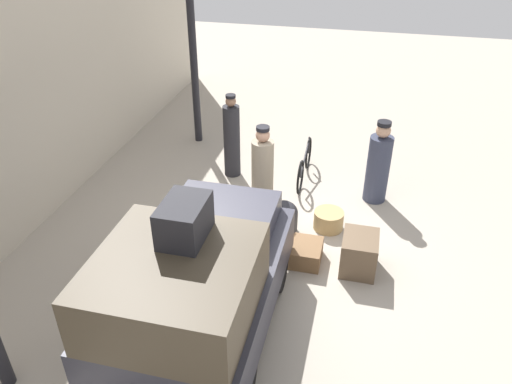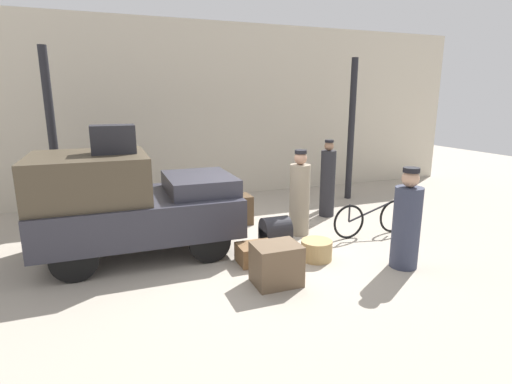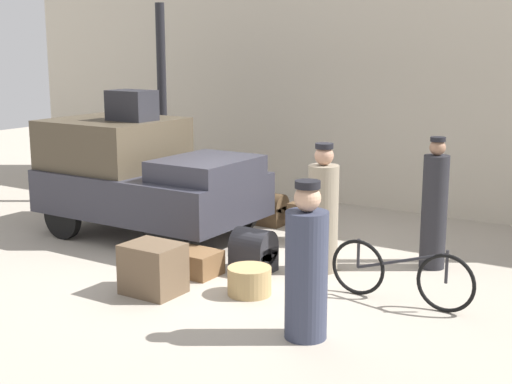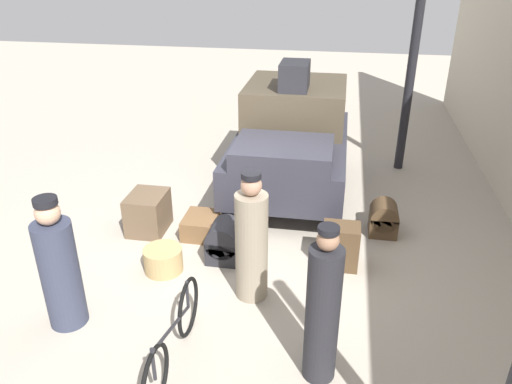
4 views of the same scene
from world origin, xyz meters
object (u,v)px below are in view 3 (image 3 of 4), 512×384
suitcase_small_leather (272,210)px  truck (142,175)px  trunk_large_brown (153,269)px  porter_standing_middle (306,268)px  bicycle (400,274)px  trunk_umber_medium (306,222)px  trunk_wicker_pale (253,251)px  suitcase_tan_flat (195,263)px  porter_with_bicycle (434,208)px  wicker_basket (249,281)px  trunk_on_truck_roof (132,105)px  porter_carrying_trunk (323,214)px

suitcase_small_leather → truck: bearing=-131.3°
trunk_large_brown → porter_standing_middle: bearing=-4.5°
bicycle → trunk_umber_medium: size_ratio=2.78×
trunk_wicker_pale → trunk_large_brown: bearing=-112.9°
porter_standing_middle → suitcase_tan_flat: (-2.13, 0.98, -0.56)m
porter_with_bicycle → trunk_wicker_pale: size_ratio=3.03×
truck → trunk_wicker_pale: truck is taller
truck → trunk_umber_medium: 2.58m
truck → trunk_large_brown: 2.77m
wicker_basket → suitcase_small_leather: bearing=116.9°
trunk_umber_medium → trunk_on_truck_roof: trunk_on_truck_roof is taller
porter_standing_middle → porter_with_bicycle: bearing=84.1°
suitcase_tan_flat → trunk_on_truck_roof: 2.94m
truck → porter_standing_middle: size_ratio=2.03×
porter_with_bicycle → suitcase_small_leather: 3.08m
trunk_wicker_pale → trunk_umber_medium: bearing=93.6°
porter_carrying_trunk → porter_with_bicycle: (1.15, 0.89, 0.04)m
suitcase_tan_flat → trunk_wicker_pale: (0.56, 0.50, 0.12)m
porter_carrying_trunk → porter_standing_middle: bearing=-66.9°
porter_with_bicycle → trunk_umber_medium: bearing=175.3°
porter_standing_middle → suitcase_small_leather: 4.53m
suitcase_small_leather → trunk_large_brown: bearing=-81.7°
porter_carrying_trunk → trunk_on_truck_roof: 3.52m
bicycle → suitcase_tan_flat: bicycle is taller
porter_with_bicycle → porter_carrying_trunk: bearing=-142.1°
truck → porter_carrying_trunk: truck is taller
trunk_large_brown → trunk_umber_medium: (0.45, 2.87, 0.01)m
suitcase_small_leather → bicycle: bearing=-36.2°
porter_carrying_trunk → trunk_large_brown: 2.27m
porter_with_bicycle → trunk_umber_medium: 2.04m
porter_with_bicycle → suitcase_small_leather: bearing=165.1°
truck → porter_with_bicycle: 4.36m
suitcase_tan_flat → trunk_wicker_pale: bearing=41.7°
wicker_basket → porter_carrying_trunk: (0.30, 1.25, 0.59)m
wicker_basket → suitcase_tan_flat: wicker_basket is taller
trunk_on_truck_roof → suitcase_small_leather: bearing=45.6°
porter_standing_middle → trunk_large_brown: size_ratio=2.43×
trunk_umber_medium → wicker_basket: bearing=-77.3°
trunk_large_brown → trunk_wicker_pale: (0.55, 1.31, -0.03)m
trunk_large_brown → trunk_wicker_pale: size_ratio=1.16×
porter_carrying_trunk → trunk_umber_medium: porter_carrying_trunk is taller
porter_carrying_trunk → bicycle: bearing=-24.0°
porter_carrying_trunk → trunk_umber_medium: bearing=127.9°
suitcase_small_leather → suitcase_tan_flat: bearing=-79.3°
wicker_basket → suitcase_small_leather: (-1.48, 2.92, 0.08)m
porter_with_bicycle → trunk_on_truck_roof: trunk_on_truck_roof is taller
porter_with_bicycle → trunk_on_truck_roof: (-4.45, -0.77, 1.17)m
bicycle → trunk_on_truck_roof: (-4.58, 0.70, 1.63)m
porter_standing_middle → truck: bearing=152.2°
truck → suitcase_tan_flat: bearing=-31.2°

